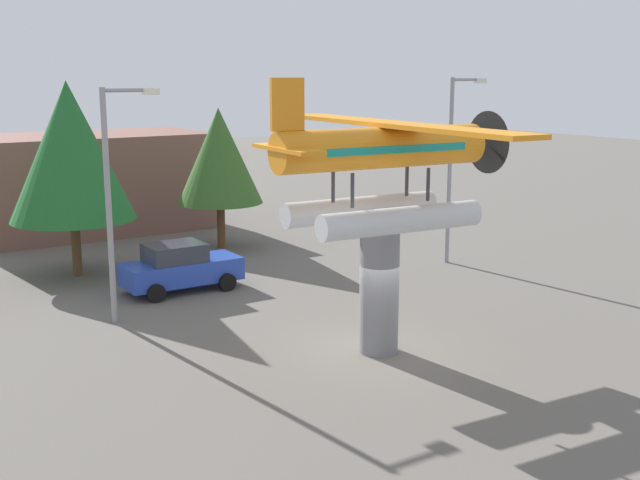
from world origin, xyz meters
name	(u,v)px	position (x,y,z in m)	size (l,w,h in m)	color
ground_plane	(378,351)	(0.00, 0.00, 0.00)	(140.00, 140.00, 0.00)	#605B54
display_pedestal	(379,290)	(0.00, 0.00, 1.79)	(1.10, 1.10, 3.57)	slate
floatplane_monument	(385,166)	(0.13, -0.01, 5.25)	(6.98, 10.45, 4.00)	silver
car_mid_blue	(180,267)	(-2.09, 8.95, 0.88)	(4.20, 2.02, 1.76)	#2847B7
streetlight_primary	(114,187)	(-5.10, 6.68, 4.26)	(1.84, 0.28, 7.28)	gray
streetlight_secondary	(454,156)	(9.12, 7.03, 4.39)	(1.84, 0.28, 7.53)	gray
storefront_building	(87,183)	(-1.33, 22.00, 2.38)	(11.51, 6.14, 4.77)	brown
tree_east	(70,151)	(-4.54, 13.18, 4.81)	(4.70, 4.70, 7.43)	brown
tree_center_back	(219,156)	(2.33, 14.62, 4.12)	(3.76, 3.76, 6.22)	brown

